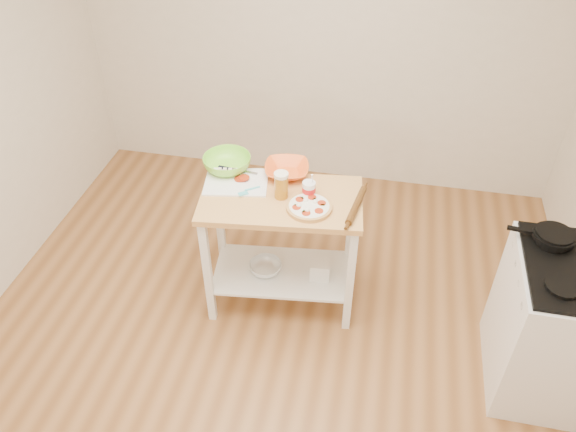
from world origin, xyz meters
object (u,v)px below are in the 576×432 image
(orange_bowl, at_px, (287,170))
(spatula, at_px, (248,191))
(rolling_pin, at_px, (356,205))
(shelf_glass_bowl, at_px, (266,267))
(beer_pint, at_px, (281,185))
(yogurt_tub, at_px, (309,189))
(knife, at_px, (232,169))
(cutting_board, at_px, (236,181))
(skillet, at_px, (553,236))
(prep_island, at_px, (281,230))
(shelf_bin, at_px, (320,269))
(pizza, at_px, (309,207))
(gas_stove, at_px, (556,326))
(green_bowl, at_px, (227,163))

(orange_bowl, bearing_deg, spatula, -128.81)
(rolling_pin, relative_size, shelf_glass_bowl, 1.62)
(beer_pint, xyz_separation_m, yogurt_tub, (0.16, 0.04, -0.04))
(spatula, xyz_separation_m, knife, (-0.16, 0.21, 0.00))
(cutting_board, relative_size, knife, 1.63)
(yogurt_tub, xyz_separation_m, shelf_glass_bowl, (-0.27, -0.08, -0.66))
(orange_bowl, distance_m, beer_pint, 0.25)
(orange_bowl, relative_size, shelf_glass_bowl, 1.30)
(skillet, distance_m, spatula, 1.78)
(prep_island, relative_size, spatula, 8.44)
(knife, height_order, beer_pint, beer_pint)
(knife, relative_size, shelf_bin, 2.06)
(knife, bearing_deg, shelf_glass_bowl, -34.44)
(orange_bowl, bearing_deg, yogurt_tub, -47.64)
(pizza, xyz_separation_m, spatula, (-0.40, 0.08, 0.00))
(gas_stove, bearing_deg, skillet, 124.14)
(cutting_board, distance_m, green_bowl, 0.16)
(spatula, height_order, beer_pint, beer_pint)
(beer_pint, bearing_deg, skillet, -5.37)
(gas_stove, height_order, shelf_bin, gas_stove)
(orange_bowl, relative_size, beer_pint, 1.62)
(prep_island, height_order, beer_pint, beer_pint)
(beer_pint, distance_m, rolling_pin, 0.47)
(skillet, bearing_deg, spatula, -178.72)
(knife, relative_size, beer_pint, 1.53)
(shelf_glass_bowl, bearing_deg, spatula, 163.90)
(cutting_board, distance_m, knife, 0.12)
(skillet, xyz_separation_m, shelf_glass_bowl, (-1.67, 0.11, -0.68))
(spatula, relative_size, shelf_bin, 0.95)
(green_bowl, bearing_deg, knife, -23.37)
(orange_bowl, relative_size, yogurt_tub, 1.61)
(gas_stove, xyz_separation_m, rolling_pin, (-1.23, 0.32, 0.45))
(pizza, height_order, cutting_board, pizza)
(prep_island, bearing_deg, yogurt_tub, 18.90)
(shelf_glass_bowl, distance_m, shelf_bin, 0.37)
(cutting_board, height_order, yogurt_tub, yogurt_tub)
(skillet, relative_size, orange_bowl, 1.26)
(cutting_board, bearing_deg, shelf_bin, -18.81)
(yogurt_tub, bearing_deg, skillet, -7.82)
(knife, bearing_deg, gas_stove, -7.37)
(orange_bowl, bearing_deg, shelf_glass_bowl, -108.94)
(knife, relative_size, rolling_pin, 0.76)
(shelf_bin, bearing_deg, cutting_board, 170.54)
(gas_stove, distance_m, skillet, 0.55)
(pizza, bearing_deg, green_bowl, 153.07)
(prep_island, relative_size, gas_stove, 0.96)
(gas_stove, relative_size, orange_bowl, 3.86)
(shelf_glass_bowl, height_order, shelf_bin, shelf_bin)
(cutting_board, relative_size, green_bowl, 1.41)
(cutting_board, height_order, rolling_pin, rolling_pin)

